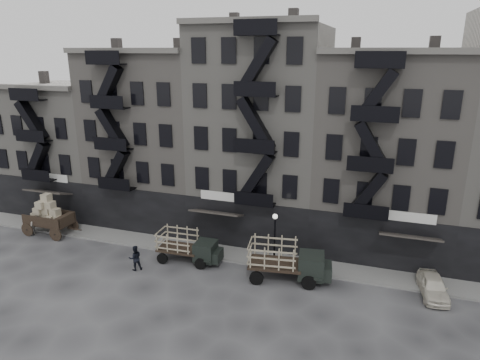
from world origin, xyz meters
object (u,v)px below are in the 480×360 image
(car_east, at_px, (433,286))
(stake_truck_east, at_px, (287,258))
(horse, at_px, (28,227))
(stake_truck_west, at_px, (188,244))
(pedestrian_mid, at_px, (135,258))
(wagon, at_px, (47,212))

(car_east, bearing_deg, stake_truck_east, 179.13)
(horse, relative_size, stake_truck_west, 0.36)
(stake_truck_east, xyz_separation_m, pedestrian_mid, (-10.63, -2.11, -0.66))
(horse, xyz_separation_m, stake_truck_east, (22.68, -0.33, 0.86))
(horse, relative_size, car_east, 0.46)
(wagon, height_order, pedestrian_mid, wagon)
(horse, height_order, car_east, horse)
(horse, height_order, stake_truck_east, stake_truck_east)
(stake_truck_east, xyz_separation_m, car_east, (9.42, 1.01, -0.95))
(horse, distance_m, car_east, 32.11)
(stake_truck_east, bearing_deg, wagon, 168.96)
(wagon, xyz_separation_m, pedestrian_mid, (10.51, -3.26, -1.05))
(horse, distance_m, pedestrian_mid, 12.29)
(stake_truck_east, relative_size, car_east, 1.52)
(stake_truck_west, distance_m, car_east, 17.06)
(wagon, relative_size, pedestrian_mid, 2.22)
(stake_truck_west, bearing_deg, car_east, 0.36)
(wagon, distance_m, stake_truck_west, 13.57)
(wagon, distance_m, pedestrian_mid, 11.05)
(wagon, bearing_deg, stake_truck_west, -2.47)
(car_east, bearing_deg, horse, 174.22)
(wagon, bearing_deg, stake_truck_east, -2.00)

